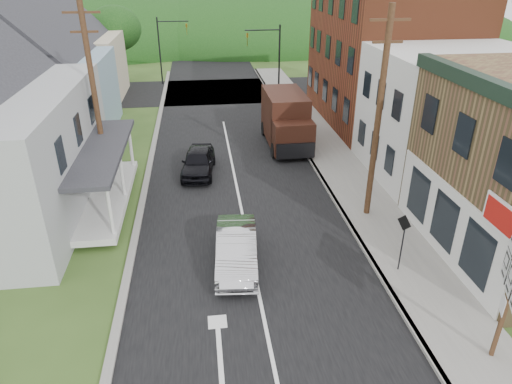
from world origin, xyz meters
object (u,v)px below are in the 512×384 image
object	(u,v)px
dark_sedan	(198,162)
route_sign_cluster	(508,293)
delivery_van	(286,120)
warning_sign	(403,235)
silver_sedan	(237,249)

from	to	relation	value
dark_sedan	route_sign_cluster	world-z (taller)	route_sign_cluster
delivery_van	warning_sign	xyz separation A→B (m)	(1.66, -13.62, -0.00)
dark_sedan	warning_sign	distance (m)	12.28
silver_sedan	delivery_van	distance (m)	13.09
silver_sedan	route_sign_cluster	size ratio (longest dim) A/B	1.23
delivery_van	route_sign_cluster	world-z (taller)	route_sign_cluster
route_sign_cluster	warning_sign	distance (m)	4.45
silver_sedan	warning_sign	distance (m)	6.07
route_sign_cluster	warning_sign	xyz separation A→B (m)	(-0.99, 4.27, -0.76)
dark_sedan	warning_sign	xyz separation A→B (m)	(7.15, -9.94, 0.94)
warning_sign	route_sign_cluster	bearing A→B (deg)	-99.71
silver_sedan	delivery_van	world-z (taller)	delivery_van
route_sign_cluster	silver_sedan	bearing A→B (deg)	165.57
silver_sedan	dark_sedan	bearing A→B (deg)	103.30
silver_sedan	delivery_van	xyz separation A→B (m)	(4.20, 12.36, 0.93)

